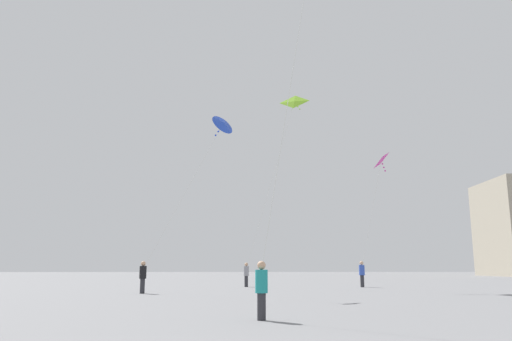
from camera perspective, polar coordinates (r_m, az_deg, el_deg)
The scene contains 7 objects.
person_in_blue at distance 37.47m, azimuth 12.05°, elevation -11.41°, with size 0.40×0.40×1.85m.
person_in_grey at distance 37.12m, azimuth -1.12°, elevation -11.73°, with size 0.38×0.38×1.74m.
person_in_black at distance 28.52m, azimuth -12.85°, elevation -11.68°, with size 0.38×0.38×1.74m.
person_in_teal at distance 13.90m, azimuth 0.63°, elevation -13.28°, with size 0.34×0.34×1.58m.
kite_magenta_delta at distance 33.29m, azimuth 14.11°, elevation 1.00°, with size 1.15×6.07×7.34m.
kite_lime_delta at distance 37.94m, azimuth 4.34°, elevation 7.60°, with size 4.44×2.00×12.87m.
kite_cobalt_diamond at distance 27.34m, azimuth -3.83°, elevation 5.30°, with size 5.14×2.63×8.43m.
Camera 1 is at (-0.99, -5.64, 1.41)m, focal length 34.88 mm.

